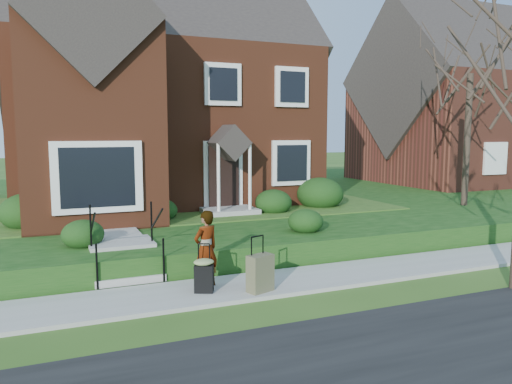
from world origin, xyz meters
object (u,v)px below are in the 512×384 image
suitcase_black (204,274)px  woman (206,249)px  front_steps (124,255)px  suitcase_olive (260,273)px

suitcase_black → woman: bearing=91.3°
front_steps → suitcase_black: front_steps is taller
woman → suitcase_olive: (0.86, -0.70, -0.40)m
front_steps → suitcase_black: bearing=-58.6°
woman → suitcase_olive: bearing=117.9°
suitcase_black → suitcase_olive: suitcase_olive is taller
front_steps → suitcase_olive: (2.22, -2.33, -0.03)m
suitcase_olive → suitcase_black: bearing=141.0°
suitcase_black → front_steps: bearing=146.3°
front_steps → suitcase_olive: bearing=-46.5°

